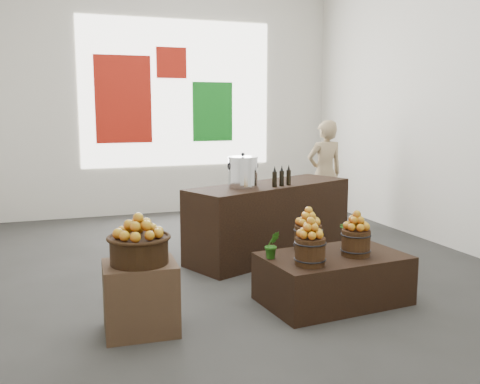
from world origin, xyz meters
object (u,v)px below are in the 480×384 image
object	(u,v)px
wicker_basket	(139,250)
counter	(270,220)
stock_pot_left	(243,173)
display_table	(333,278)
shopper	(325,173)
crate	(141,298)

from	to	relation	value
wicker_basket	counter	world-z (taller)	counter
stock_pot_left	display_table	bearing A→B (deg)	-76.44
counter	display_table	bearing A→B (deg)	-114.28
wicker_basket	shopper	bearing A→B (deg)	42.69
crate	stock_pot_left	bearing A→B (deg)	47.49
display_table	stock_pot_left	size ratio (longest dim) A/B	3.88
stock_pot_left	crate	bearing A→B (deg)	-132.51
crate	wicker_basket	xyz separation A→B (m)	(0.00, 0.00, 0.39)
wicker_basket	stock_pot_left	bearing A→B (deg)	47.49
display_table	crate	bearing A→B (deg)	177.54
display_table	counter	size ratio (longest dim) A/B	0.60
wicker_basket	counter	bearing A→B (deg)	43.24
wicker_basket	stock_pot_left	world-z (taller)	stock_pot_left
wicker_basket	counter	distance (m)	2.52
wicker_basket	shopper	distance (m)	4.42
crate	shopper	distance (m)	4.45
wicker_basket	stock_pot_left	distance (m)	2.13
wicker_basket	display_table	distance (m)	1.83
wicker_basket	display_table	xyz separation A→B (m)	(1.77, 0.08, -0.45)
crate	wicker_basket	world-z (taller)	wicker_basket
display_table	stock_pot_left	world-z (taller)	stock_pot_left
stock_pot_left	shopper	size ratio (longest dim) A/B	0.21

